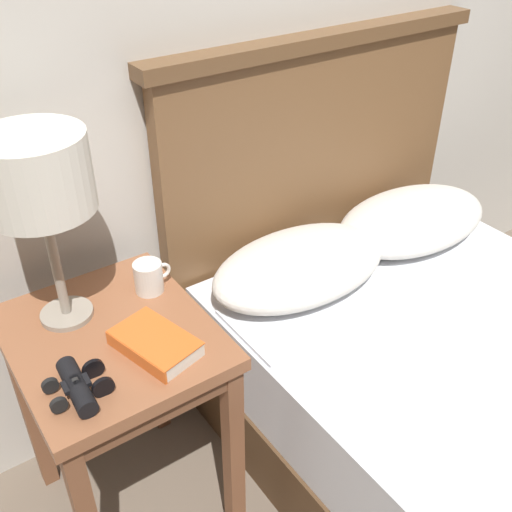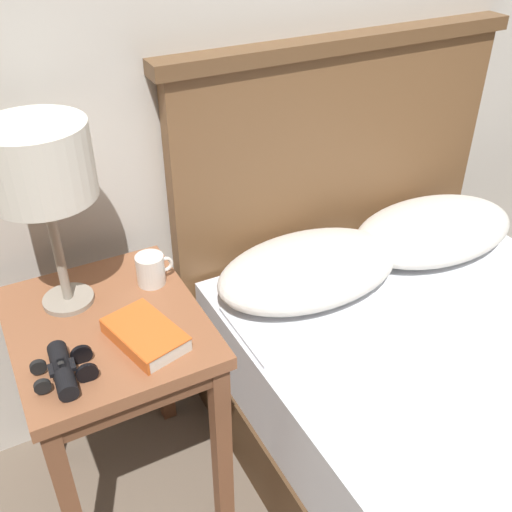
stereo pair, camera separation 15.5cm
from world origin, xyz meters
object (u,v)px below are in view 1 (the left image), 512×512
object	(u,v)px
bed	(503,427)
coffee_mug	(149,277)
table_lamp	(36,178)
binoculars_pair	(77,386)
nightstand	(115,364)
book_on_nightstand	(155,344)

from	to	relation	value
bed	coffee_mug	size ratio (longest dim) A/B	19.31
bed	table_lamp	distance (m)	1.40
binoculars_pair	coffee_mug	bearing A→B (deg)	40.15
bed	coffee_mug	world-z (taller)	bed
nightstand	coffee_mug	distance (m)	0.24
bed	binoculars_pair	distance (m)	1.17
nightstand	table_lamp	distance (m)	0.51
nightstand	bed	size ratio (longest dim) A/B	0.34
nightstand	coffee_mug	world-z (taller)	coffee_mug
binoculars_pair	book_on_nightstand	bearing A→B (deg)	8.64
table_lamp	coffee_mug	world-z (taller)	table_lamp
nightstand	book_on_nightstand	xyz separation A→B (m)	(0.06, -0.12, 0.12)
bed	nightstand	bearing A→B (deg)	147.03
book_on_nightstand	coffee_mug	xyz separation A→B (m)	(0.09, 0.22, 0.02)
book_on_nightstand	bed	bearing A→B (deg)	-29.08
coffee_mug	nightstand	bearing A→B (deg)	-148.09
table_lamp	book_on_nightstand	world-z (taller)	table_lamp
table_lamp	book_on_nightstand	bearing A→B (deg)	-62.14
table_lamp	nightstand	bearing A→B (deg)	-62.86
bed	binoculars_pair	xyz separation A→B (m)	(-1.02, 0.43, 0.40)
book_on_nightstand	binoculars_pair	size ratio (longest dim) A/B	1.43
book_on_nightstand	binoculars_pair	bearing A→B (deg)	-171.36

